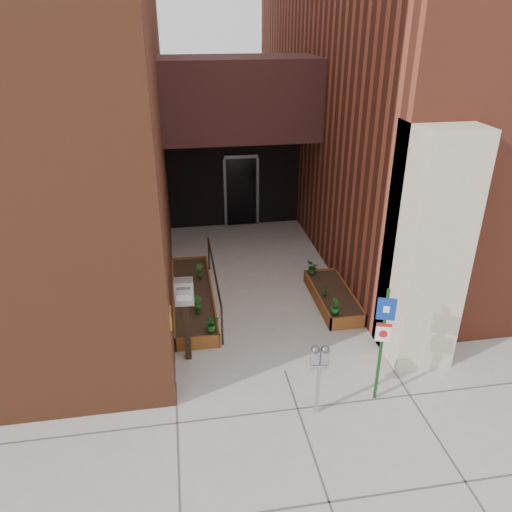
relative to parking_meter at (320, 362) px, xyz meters
name	(u,v)px	position (x,y,z in m)	size (l,w,h in m)	color
ground	(285,371)	(-0.29, 1.12, -1.03)	(80.00, 80.00, 0.00)	#9E9991
architecture	(227,55)	(-0.47, 8.01, 3.95)	(20.00, 14.60, 10.00)	brown
planter_left	(193,298)	(-1.84, 3.82, -0.90)	(0.90, 3.60, 0.30)	brown
planter_right	(333,297)	(1.31, 3.32, -0.90)	(0.80, 2.20, 0.30)	brown
handrail	(214,273)	(-1.34, 3.77, -0.29)	(0.04, 3.34, 0.90)	black
parking_meter	(320,362)	(0.00, 0.00, 0.00)	(0.30, 0.16, 1.33)	#959598
sign_post	(383,334)	(1.08, 0.16, 0.29)	(0.28, 0.12, 2.15)	#163C15
payment_dropbox	(185,303)	(-2.03, 1.80, 0.20)	(0.35, 0.28, 1.71)	black
shrub_left_a	(211,323)	(-1.54, 2.22, -0.57)	(0.30, 0.30, 0.33)	#1F5D1A
shrub_left_b	(197,304)	(-1.77, 2.95, -0.55)	(0.20, 0.20, 0.36)	#1B5919
shrub_left_c	(182,287)	(-2.06, 3.75, -0.55)	(0.20, 0.20, 0.36)	#17511C
shrub_left_d	(200,271)	(-1.63, 4.42, -0.54)	(0.20, 0.20, 0.39)	#285919
shrub_right_a	(335,306)	(1.06, 2.42, -0.55)	(0.20, 0.20, 0.36)	#18561B
shrub_right_b	(325,289)	(1.06, 3.15, -0.57)	(0.17, 0.17, 0.31)	#165019
shrub_right_c	(312,267)	(1.06, 4.22, -0.57)	(0.29, 0.29, 0.33)	#195017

